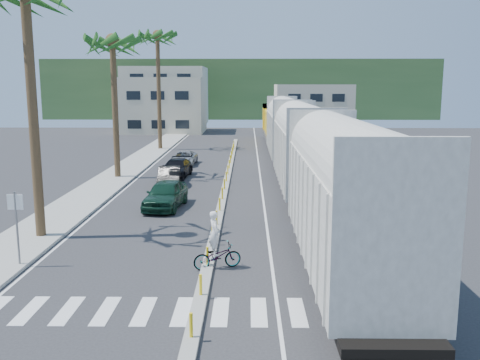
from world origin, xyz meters
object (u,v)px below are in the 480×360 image
cyclist (217,251)px  car_lead (166,194)px  car_second (169,177)px  street_sign (16,218)px

cyclist → car_lead: bearing=-0.6°
car_second → car_lead: bearing=-89.1°
street_sign → cyclist: size_ratio=1.30×
car_second → cyclist: (4.23, -16.52, 0.02)m
street_sign → car_lead: street_sign is taller
car_lead → cyclist: (3.52, -10.18, -0.09)m
car_lead → cyclist: bearing=-65.0°
car_lead → car_second: car_lead is taller
cyclist → street_sign: bearing=70.3°
car_lead → car_second: (-0.71, 6.33, -0.11)m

